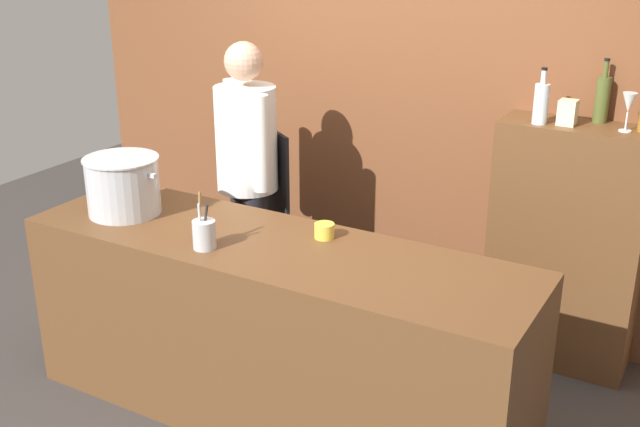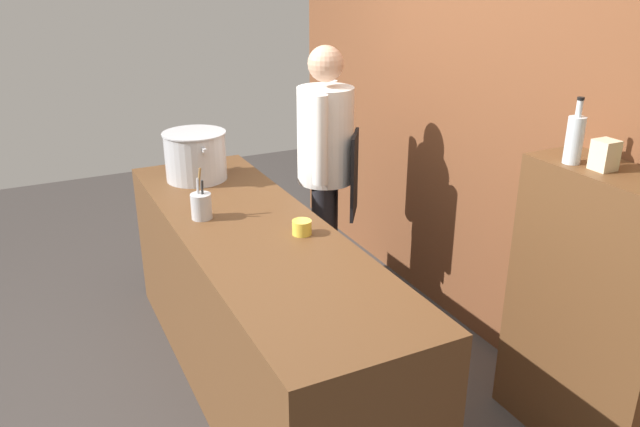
{
  "view_description": "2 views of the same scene",
  "coord_description": "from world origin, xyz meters",
  "px_view_note": "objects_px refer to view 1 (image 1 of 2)",
  "views": [
    {
      "loc": [
        1.81,
        -2.72,
        2.31
      ],
      "look_at": [
        0.04,
        0.35,
        0.94
      ],
      "focal_mm": 44.3,
      "sensor_mm": 36.0,
      "label": 1
    },
    {
      "loc": [
        2.65,
        -0.95,
        2.11
      ],
      "look_at": [
        0.18,
        0.27,
        1.0
      ],
      "focal_mm": 35.28,
      "sensor_mm": 36.0,
      "label": 2
    }
  ],
  "objects_px": {
    "utensil_crock": "(204,234)",
    "stockpot_large": "(123,186)",
    "spice_tin_cream": "(568,112)",
    "wine_bottle_olive": "(602,98)",
    "chef": "(248,167)",
    "wine_bottle_clear": "(541,103)",
    "butter_jar": "(324,231)",
    "wine_glass_wide": "(629,104)"
  },
  "relations": [
    {
      "from": "wine_bottle_clear",
      "to": "spice_tin_cream",
      "type": "bearing_deg",
      "value": 19.8
    },
    {
      "from": "stockpot_large",
      "to": "wine_glass_wide",
      "type": "height_order",
      "value": "wine_glass_wide"
    },
    {
      "from": "wine_bottle_clear",
      "to": "chef",
      "type": "bearing_deg",
      "value": -164.9
    },
    {
      "from": "wine_bottle_olive",
      "to": "wine_bottle_clear",
      "type": "height_order",
      "value": "wine_bottle_olive"
    },
    {
      "from": "utensil_crock",
      "to": "spice_tin_cream",
      "type": "distance_m",
      "value": 1.86
    },
    {
      "from": "butter_jar",
      "to": "spice_tin_cream",
      "type": "distance_m",
      "value": 1.34
    },
    {
      "from": "spice_tin_cream",
      "to": "stockpot_large",
      "type": "bearing_deg",
      "value": -146.94
    },
    {
      "from": "wine_bottle_clear",
      "to": "butter_jar",
      "type": "bearing_deg",
      "value": -126.66
    },
    {
      "from": "stockpot_large",
      "to": "wine_bottle_olive",
      "type": "distance_m",
      "value": 2.4
    },
    {
      "from": "wine_glass_wide",
      "to": "spice_tin_cream",
      "type": "height_order",
      "value": "wine_glass_wide"
    },
    {
      "from": "utensil_crock",
      "to": "wine_bottle_olive",
      "type": "xyz_separation_m",
      "value": [
        1.35,
        1.48,
        0.47
      ]
    },
    {
      "from": "utensil_crock",
      "to": "butter_jar",
      "type": "distance_m",
      "value": 0.55
    },
    {
      "from": "stockpot_large",
      "to": "butter_jar",
      "type": "bearing_deg",
      "value": 12.08
    },
    {
      "from": "wine_bottle_clear",
      "to": "spice_tin_cream",
      "type": "height_order",
      "value": "wine_bottle_clear"
    },
    {
      "from": "butter_jar",
      "to": "spice_tin_cream",
      "type": "bearing_deg",
      "value": 50.08
    },
    {
      "from": "spice_tin_cream",
      "to": "utensil_crock",
      "type": "bearing_deg",
      "value": -132.23
    },
    {
      "from": "butter_jar",
      "to": "wine_bottle_clear",
      "type": "bearing_deg",
      "value": 53.34
    },
    {
      "from": "butter_jar",
      "to": "spice_tin_cream",
      "type": "xyz_separation_m",
      "value": [
        0.81,
        0.97,
        0.45
      ]
    },
    {
      "from": "wine_bottle_clear",
      "to": "spice_tin_cream",
      "type": "distance_m",
      "value": 0.14
    },
    {
      "from": "utensil_crock",
      "to": "wine_bottle_clear",
      "type": "xyz_separation_m",
      "value": [
        1.09,
        1.3,
        0.45
      ]
    },
    {
      "from": "butter_jar",
      "to": "wine_bottle_olive",
      "type": "relative_size",
      "value": 0.29
    },
    {
      "from": "wine_glass_wide",
      "to": "stockpot_large",
      "type": "bearing_deg",
      "value": -150.15
    },
    {
      "from": "utensil_crock",
      "to": "stockpot_large",
      "type": "bearing_deg",
      "value": 166.09
    },
    {
      "from": "chef",
      "to": "wine_bottle_olive",
      "type": "bearing_deg",
      "value": -127.07
    },
    {
      "from": "stockpot_large",
      "to": "utensil_crock",
      "type": "xyz_separation_m",
      "value": [
        0.61,
        -0.15,
        -0.07
      ]
    },
    {
      "from": "utensil_crock",
      "to": "wine_bottle_olive",
      "type": "relative_size",
      "value": 0.82
    },
    {
      "from": "chef",
      "to": "butter_jar",
      "type": "xyz_separation_m",
      "value": [
        0.79,
        -0.53,
        -0.03
      ]
    },
    {
      "from": "spice_tin_cream",
      "to": "wine_bottle_olive",
      "type": "bearing_deg",
      "value": 46.13
    },
    {
      "from": "chef",
      "to": "stockpot_large",
      "type": "xyz_separation_m",
      "value": [
        -0.22,
        -0.75,
        0.08
      ]
    },
    {
      "from": "stockpot_large",
      "to": "wine_bottle_olive",
      "type": "height_order",
      "value": "wine_bottle_olive"
    },
    {
      "from": "wine_bottle_olive",
      "to": "butter_jar",
      "type": "bearing_deg",
      "value": -130.42
    },
    {
      "from": "chef",
      "to": "wine_bottle_olive",
      "type": "relative_size",
      "value": 5.24
    },
    {
      "from": "butter_jar",
      "to": "stockpot_large",
      "type": "bearing_deg",
      "value": -167.92
    },
    {
      "from": "stockpot_large",
      "to": "utensil_crock",
      "type": "distance_m",
      "value": 0.63
    },
    {
      "from": "chef",
      "to": "utensil_crock",
      "type": "height_order",
      "value": "chef"
    },
    {
      "from": "stockpot_large",
      "to": "wine_bottle_olive",
      "type": "relative_size",
      "value": 1.35
    },
    {
      "from": "wine_bottle_clear",
      "to": "wine_glass_wide",
      "type": "relative_size",
      "value": 1.49
    },
    {
      "from": "stockpot_large",
      "to": "butter_jar",
      "type": "height_order",
      "value": "stockpot_large"
    },
    {
      "from": "stockpot_large",
      "to": "spice_tin_cream",
      "type": "height_order",
      "value": "spice_tin_cream"
    },
    {
      "from": "wine_bottle_olive",
      "to": "spice_tin_cream",
      "type": "height_order",
      "value": "wine_bottle_olive"
    },
    {
      "from": "wine_bottle_olive",
      "to": "wine_glass_wide",
      "type": "bearing_deg",
      "value": -39.52
    },
    {
      "from": "wine_bottle_olive",
      "to": "stockpot_large",
      "type": "bearing_deg",
      "value": -145.91
    }
  ]
}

